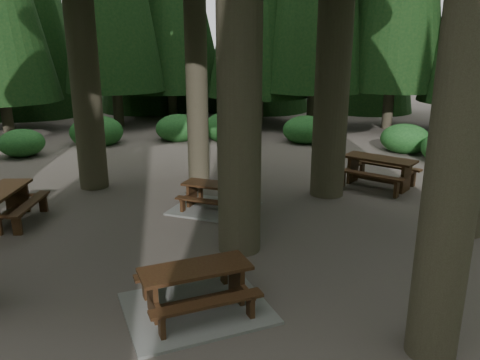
% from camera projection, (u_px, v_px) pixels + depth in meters
% --- Properties ---
extents(ground, '(80.00, 80.00, 0.00)m').
position_uv_depth(ground, '(199.00, 249.00, 9.44)').
color(ground, '#514842').
rests_on(ground, ground).
extents(picnic_table_a, '(2.78, 2.69, 0.73)m').
position_uv_depth(picnic_table_a, '(196.00, 296.00, 7.23)').
color(picnic_table_a, gray).
rests_on(picnic_table_a, ground).
extents(picnic_table_b, '(1.87, 2.14, 0.80)m').
position_uv_depth(picnic_table_b, '(2.00, 201.00, 10.69)').
color(picnic_table_b, '#381B10').
rests_on(picnic_table_b, ground).
extents(picnic_table_c, '(2.21, 1.91, 0.67)m').
position_uv_depth(picnic_table_c, '(215.00, 201.00, 11.64)').
color(picnic_table_c, gray).
rests_on(picnic_table_c, ground).
extents(picnic_table_d, '(2.48, 2.31, 0.86)m').
position_uv_depth(picnic_table_d, '(379.00, 168.00, 13.42)').
color(picnic_table_d, '#381B10').
rests_on(picnic_table_d, ground).
extents(shrub_ring, '(23.86, 24.64, 1.49)m').
position_uv_depth(shrub_ring, '(240.00, 220.00, 9.89)').
color(shrub_ring, '#1C5322').
rests_on(shrub_ring, ground).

